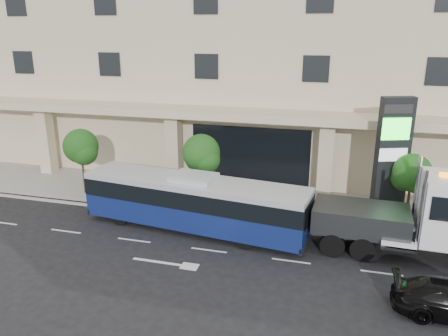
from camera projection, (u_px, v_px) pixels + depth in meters
name	position (u px, v px, depth m)	size (l,w,h in m)	color
ground	(217.00, 237.00, 22.67)	(120.00, 120.00, 0.00)	black
sidewalk	(240.00, 201.00, 27.24)	(120.00, 6.00, 0.15)	gray
curb	(227.00, 220.00, 24.48)	(120.00, 0.30, 0.15)	gray
convention_center	(272.00, 34.00, 33.83)	(60.00, 17.60, 20.00)	#C8B496
tree_left	(81.00, 149.00, 27.53)	(2.27, 2.20, 4.22)	#422B19
tree_mid	(202.00, 156.00, 25.48)	(2.28, 2.20, 4.38)	#422B19
tree_right	(412.00, 176.00, 22.66)	(2.10, 2.00, 4.04)	#422B19
city_bus	(194.00, 202.00, 23.11)	(12.45, 4.09, 3.10)	black
tow_truck	(422.00, 220.00, 20.06)	(10.23, 2.92, 4.65)	#2D3033
signage_pylon	(392.00, 161.00, 23.16)	(1.81, 1.16, 6.88)	black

